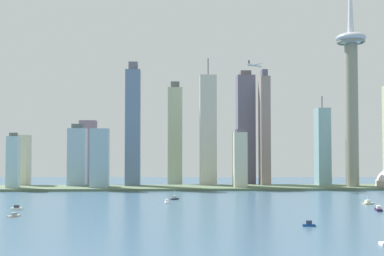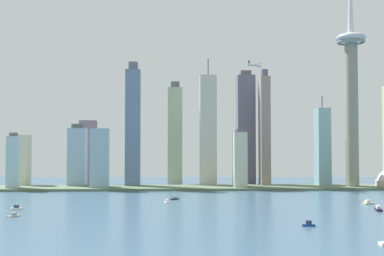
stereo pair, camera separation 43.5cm
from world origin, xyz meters
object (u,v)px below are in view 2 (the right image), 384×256
(skyscraper_11, at_px, (264,130))
(skyscraper_5, at_px, (133,127))
(skyscraper_4, at_px, (13,162))
(airplane, at_px, (255,65))
(skyscraper_1, at_px, (246,129))
(observation_tower, at_px, (351,80))
(boat_5, at_px, (309,224))
(boat_7, at_px, (14,215))
(skyscraper_0, at_px, (240,160))
(boat_4, at_px, (167,202))
(boat_3, at_px, (378,209))
(skyscraper_6, at_px, (88,152))
(boat_1, at_px, (16,208))
(skyscraper_9, at_px, (25,161))
(skyscraper_8, at_px, (323,147))
(skyscraper_7, at_px, (77,157))
(boat_2, at_px, (368,203))
(boat_0, at_px, (175,198))
(skyscraper_2, at_px, (175,135))
(skyscraper_10, at_px, (208,131))

(skyscraper_11, bearing_deg, skyscraper_5, -177.90)
(skyscraper_4, distance_m, airplane, 368.01)
(skyscraper_1, relative_size, skyscraper_11, 1.02)
(observation_tower, bearing_deg, airplane, 170.61)
(observation_tower, height_order, skyscraper_11, observation_tower)
(boat_5, height_order, boat_7, boat_5)
(skyscraper_0, relative_size, boat_5, 8.64)
(boat_4, distance_m, boat_5, 194.14)
(boat_3, relative_size, boat_7, 1.56)
(skyscraper_6, relative_size, boat_1, 10.00)
(skyscraper_9, height_order, boat_4, skyscraper_9)
(observation_tower, distance_m, skyscraper_5, 322.25)
(skyscraper_5, distance_m, skyscraper_8, 283.62)
(airplane, bearing_deg, skyscraper_11, 10.34)
(skyscraper_4, distance_m, boat_5, 461.64)
(skyscraper_1, xyz_separation_m, boat_7, (-247.88, -349.15, -85.71))
(skyscraper_9, relative_size, boat_3, 4.30)
(skyscraper_0, bearing_deg, skyscraper_7, 170.79)
(skyscraper_6, height_order, boat_1, skyscraper_6)
(boat_2, xyz_separation_m, boat_7, (-333.75, -81.57, -0.27))
(skyscraper_1, height_order, boat_3, skyscraper_1)
(skyscraper_0, bearing_deg, boat_2, -61.47)
(skyscraper_9, height_order, boat_0, skyscraper_9)
(boat_3, bearing_deg, skyscraper_1, -152.44)
(boat_1, bearing_deg, observation_tower, 28.83)
(observation_tower, relative_size, skyscraper_0, 4.07)
(skyscraper_1, height_order, skyscraper_2, skyscraper_1)
(skyscraper_9, bearing_deg, observation_tower, -7.13)
(skyscraper_7, relative_size, boat_1, 9.15)
(skyscraper_1, relative_size, skyscraper_2, 1.11)
(boat_7, height_order, airplane, airplane)
(skyscraper_2, height_order, skyscraper_10, skyscraper_10)
(skyscraper_10, bearing_deg, boat_1, -125.98)
(skyscraper_9, distance_m, boat_2, 492.61)
(skyscraper_4, bearing_deg, skyscraper_1, 13.17)
(skyscraper_7, relative_size, boat_7, 8.10)
(skyscraper_8, relative_size, boat_5, 13.88)
(skyscraper_4, xyz_separation_m, boat_2, (419.14, -189.60, -36.42))
(skyscraper_10, relative_size, boat_4, 16.17)
(skyscraper_6, bearing_deg, boat_1, -91.93)
(skyscraper_2, xyz_separation_m, boat_4, (-10.38, -253.07, -76.51))
(skyscraper_4, distance_m, boat_0, 261.36)
(skyscraper_1, height_order, airplane, airplane)
(boat_0, bearing_deg, boat_1, -19.86)
(skyscraper_5, relative_size, skyscraper_6, 1.81)
(skyscraper_6, xyz_separation_m, skyscraper_8, (358.50, -65.92, 7.84))
(skyscraper_7, xyz_separation_m, skyscraper_10, (192.87, 8.30, 39.30))
(skyscraper_2, bearing_deg, boat_0, -90.52)
(skyscraper_2, distance_m, boat_4, 264.59)
(skyscraper_9, relative_size, skyscraper_10, 0.40)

